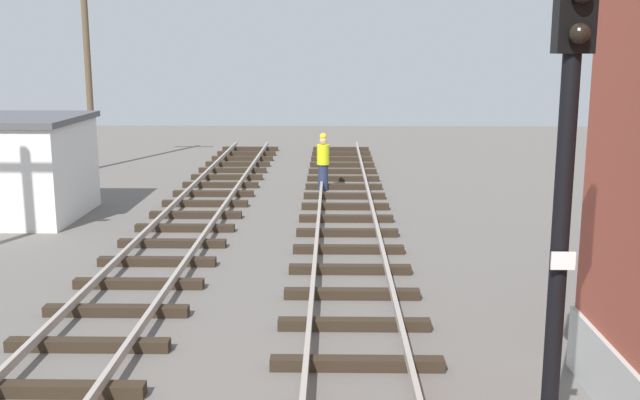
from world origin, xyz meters
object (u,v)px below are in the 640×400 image
signal_mast (566,156)px  utility_pole_far (88,61)px  track_worker_foreground (323,162)px  control_hut (26,167)px

signal_mast → utility_pole_far: utility_pole_far is taller
utility_pole_far → track_worker_foreground: (8.87, -4.32, -3.14)m
utility_pole_far → track_worker_foreground: size_ratio=4.15×
signal_mast → track_worker_foreground: bearing=98.9°
track_worker_foreground → control_hut: bearing=-152.6°
signal_mast → utility_pole_far: 23.91m
signal_mast → track_worker_foreground: size_ratio=2.98×
control_hut → utility_pole_far: utility_pole_far is taller
control_hut → utility_pole_far: size_ratio=0.49×
control_hut → utility_pole_far: bearing=96.1°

